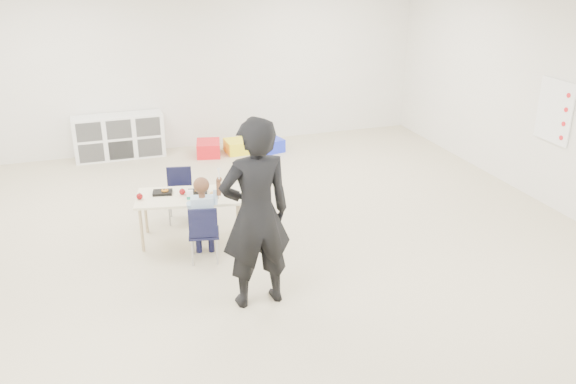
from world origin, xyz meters
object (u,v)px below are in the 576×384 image
object	(u,v)px
child	(203,216)
adult	(256,214)
chair_near	(204,232)
cubby_shelf	(119,136)
table	(191,217)

from	to	relation	value
child	adult	size ratio (longest dim) A/B	0.57
chair_near	cubby_shelf	bearing A→B (deg)	110.62
child	cubby_shelf	xyz separation A→B (m)	(-0.61, 3.82, -0.17)
table	cubby_shelf	xyz separation A→B (m)	(-0.57, 3.28, 0.07)
cubby_shelf	adult	size ratio (longest dim) A/B	0.76
table	adult	xyz separation A→B (m)	(0.36, -1.53, 0.64)
cubby_shelf	adult	distance (m)	4.94
chair_near	child	distance (m)	0.19
table	cubby_shelf	distance (m)	3.33
child	table	bearing A→B (deg)	106.03
child	adult	bearing A→B (deg)	-60.91
child	cubby_shelf	distance (m)	3.87
child	cubby_shelf	bearing A→B (deg)	110.62
cubby_shelf	adult	world-z (taller)	adult
adult	table	bearing A→B (deg)	-80.33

